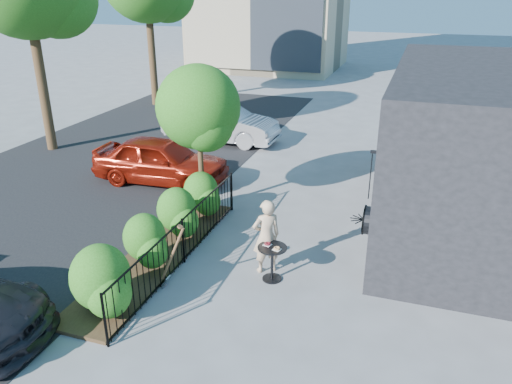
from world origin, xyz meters
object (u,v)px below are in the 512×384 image
(cafe_table, at_px, (272,257))
(car_silver, at_px, (221,123))
(car_red, at_px, (161,160))
(woman, at_px, (266,236))
(shovel, at_px, (171,260))
(patio_tree, at_px, (200,113))

(cafe_table, distance_m, car_silver, 10.22)
(cafe_table, height_order, car_red, car_red)
(woman, distance_m, shovel, 2.07)
(shovel, height_order, car_silver, car_silver)
(car_silver, bearing_deg, woman, -149.86)
(patio_tree, height_order, car_red, patio_tree)
(woman, bearing_deg, shovel, 2.43)
(cafe_table, distance_m, shovel, 2.09)
(patio_tree, relative_size, woman, 2.33)
(patio_tree, height_order, cafe_table, patio_tree)
(patio_tree, bearing_deg, woman, -43.89)
(car_red, bearing_deg, cafe_table, -133.81)
(patio_tree, distance_m, cafe_table, 4.55)
(car_red, xyz_separation_m, car_silver, (0.12, 4.68, 0.03))
(shovel, bearing_deg, car_red, 120.40)
(woman, distance_m, car_red, 6.21)
(cafe_table, bearing_deg, car_red, 138.88)
(woman, relative_size, shovel, 1.11)
(cafe_table, xyz_separation_m, shovel, (-1.84, -0.98, 0.13))
(patio_tree, bearing_deg, cafe_table, -44.75)
(car_silver, bearing_deg, shovel, -161.08)
(car_silver, bearing_deg, cafe_table, -149.53)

